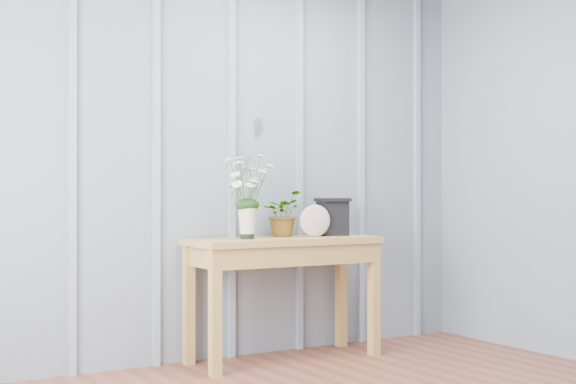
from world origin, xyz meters
TOP-DOWN VIEW (x-y plane):
  - sideboard at (0.49, 1.99)m, footprint 1.20×0.45m
  - daisy_vase at (0.22, 1.98)m, footprint 0.37×0.28m
  - spider_plant at (0.54, 2.11)m, footprint 0.34×0.33m
  - felt_disc_vessel at (0.70, 1.98)m, footprint 0.21×0.10m
  - carved_box at (0.88, 2.03)m, footprint 0.22×0.18m

SIDE VIEW (x-z plane):
  - sideboard at x=0.49m, z-range 0.26..1.01m
  - felt_disc_vessel at x=0.70m, z-range 0.75..0.95m
  - carved_box at x=0.88m, z-range 0.75..0.99m
  - spider_plant at x=0.54m, z-range 0.75..1.04m
  - daisy_vase at x=0.22m, z-range 0.82..1.34m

